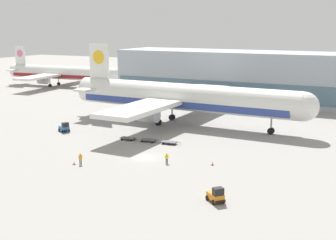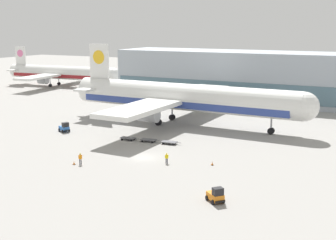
{
  "view_description": "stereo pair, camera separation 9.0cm",
  "coord_description": "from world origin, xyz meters",
  "px_view_note": "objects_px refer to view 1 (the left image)",
  "views": [
    {
      "loc": [
        36.71,
        -64.16,
        21.43
      ],
      "look_at": [
        -1.67,
        11.92,
        4.0
      ],
      "focal_mm": 50.0,
      "sensor_mm": 36.0,
      "label": 1
    },
    {
      "loc": [
        36.79,
        -64.12,
        21.43
      ],
      "look_at": [
        -1.67,
        11.92,
        4.0
      ],
      "focal_mm": 50.0,
      "sensor_mm": 36.0,
      "label": 2
    }
  ],
  "objects_px": {
    "airplane_distant": "(60,73)",
    "baggage_dolly_third": "(169,142)",
    "baggage_tug_mid": "(216,195)",
    "baggage_tug_foreground": "(64,128)",
    "baggage_dolly_lead": "(128,138)",
    "traffic_cone_far": "(74,163)",
    "ground_crew_near": "(167,157)",
    "ground_crew_far": "(80,158)",
    "baggage_dolly_second": "(148,140)",
    "airplane_main": "(179,98)",
    "traffic_cone_near": "(212,163)"
  },
  "relations": [
    {
      "from": "baggage_tug_mid",
      "to": "traffic_cone_near",
      "type": "relative_size",
      "value": 4.53
    },
    {
      "from": "airplane_main",
      "to": "traffic_cone_near",
      "type": "height_order",
      "value": "airplane_main"
    },
    {
      "from": "ground_crew_far",
      "to": "traffic_cone_near",
      "type": "relative_size",
      "value": 3.0
    },
    {
      "from": "baggage_dolly_second",
      "to": "traffic_cone_near",
      "type": "xyz_separation_m",
      "value": [
        16.05,
        -8.4,
        -0.09
      ]
    },
    {
      "from": "baggage_tug_foreground",
      "to": "baggage_tug_mid",
      "type": "relative_size",
      "value": 1.01
    },
    {
      "from": "airplane_distant",
      "to": "baggage_tug_foreground",
      "type": "height_order",
      "value": "airplane_distant"
    },
    {
      "from": "airplane_main",
      "to": "airplane_distant",
      "type": "distance_m",
      "value": 75.56
    },
    {
      "from": "ground_crew_far",
      "to": "traffic_cone_near",
      "type": "height_order",
      "value": "ground_crew_far"
    },
    {
      "from": "baggage_dolly_second",
      "to": "baggage_tug_foreground",
      "type": "bearing_deg",
      "value": 175.4
    },
    {
      "from": "airplane_distant",
      "to": "ground_crew_near",
      "type": "xyz_separation_m",
      "value": [
        75.86,
        -66.6,
        -3.71
      ]
    },
    {
      "from": "airplane_main",
      "to": "baggage_dolly_second",
      "type": "distance_m",
      "value": 17.86
    },
    {
      "from": "baggage_dolly_third",
      "to": "ground_crew_far",
      "type": "distance_m",
      "value": 18.85
    },
    {
      "from": "airplane_main",
      "to": "traffic_cone_near",
      "type": "xyz_separation_m",
      "value": [
        17.83,
        -25.31,
        -5.54
      ]
    },
    {
      "from": "traffic_cone_near",
      "to": "baggage_dolly_lead",
      "type": "bearing_deg",
      "value": 158.75
    },
    {
      "from": "baggage_dolly_lead",
      "to": "traffic_cone_far",
      "type": "relative_size",
      "value": 6.8
    },
    {
      "from": "baggage_dolly_lead",
      "to": "ground_crew_far",
      "type": "xyz_separation_m",
      "value": [
        1.67,
        -16.81,
        0.7
      ]
    },
    {
      "from": "baggage_tug_foreground",
      "to": "traffic_cone_near",
      "type": "xyz_separation_m",
      "value": [
        35.41,
        -8.01,
        -0.58
      ]
    },
    {
      "from": "baggage_tug_foreground",
      "to": "ground_crew_far",
      "type": "xyz_separation_m",
      "value": [
        16.92,
        -16.98,
        0.22
      ]
    },
    {
      "from": "baggage_dolly_lead",
      "to": "traffic_cone_near",
      "type": "bearing_deg",
      "value": -27.01
    },
    {
      "from": "airplane_main",
      "to": "baggage_dolly_lead",
      "type": "xyz_separation_m",
      "value": [
        -2.33,
        -17.47,
        -5.45
      ]
    },
    {
      "from": "ground_crew_near",
      "to": "baggage_dolly_third",
      "type": "bearing_deg",
      "value": 78.11
    },
    {
      "from": "airplane_distant",
      "to": "baggage_dolly_lead",
      "type": "relative_size",
      "value": 12.44
    },
    {
      "from": "baggage_tug_mid",
      "to": "ground_crew_near",
      "type": "xyz_separation_m",
      "value": [
        -12.8,
        11.81,
        0.12
      ]
    },
    {
      "from": "airplane_distant",
      "to": "baggage_dolly_second",
      "type": "bearing_deg",
      "value": -44.67
    },
    {
      "from": "airplane_distant",
      "to": "traffic_cone_far",
      "type": "height_order",
      "value": "airplane_distant"
    },
    {
      "from": "baggage_dolly_second",
      "to": "baggage_dolly_third",
      "type": "relative_size",
      "value": 1.0
    },
    {
      "from": "baggage_tug_mid",
      "to": "ground_crew_near",
      "type": "height_order",
      "value": "baggage_tug_mid"
    },
    {
      "from": "baggage_dolly_lead",
      "to": "baggage_dolly_second",
      "type": "height_order",
      "value": "same"
    },
    {
      "from": "traffic_cone_near",
      "to": "baggage_tug_foreground",
      "type": "bearing_deg",
      "value": 167.26
    },
    {
      "from": "baggage_dolly_second",
      "to": "baggage_tug_mid",
      "type": "bearing_deg",
      "value": -51.38
    },
    {
      "from": "baggage_tug_foreground",
      "to": "baggage_dolly_third",
      "type": "relative_size",
      "value": 0.75
    },
    {
      "from": "baggage_dolly_second",
      "to": "ground_crew_near",
      "type": "distance_m",
      "value": 14.27
    },
    {
      "from": "baggage_dolly_lead",
      "to": "traffic_cone_far",
      "type": "xyz_separation_m",
      "value": [
        0.77,
        -17.29,
        -0.12
      ]
    },
    {
      "from": "baggage_dolly_lead",
      "to": "airplane_main",
      "type": "bearing_deg",
      "value": 76.66
    },
    {
      "from": "airplane_distant",
      "to": "ground_crew_near",
      "type": "distance_m",
      "value": 101.01
    },
    {
      "from": "baggage_tug_mid",
      "to": "baggage_dolly_second",
      "type": "xyz_separation_m",
      "value": [
        -22.11,
        22.6,
        -0.49
      ]
    },
    {
      "from": "ground_crew_near",
      "to": "ground_crew_far",
      "type": "bearing_deg",
      "value": 172.6
    },
    {
      "from": "airplane_main",
      "to": "baggage_tug_foreground",
      "type": "xyz_separation_m",
      "value": [
        -17.58,
        -17.3,
        -4.96
      ]
    },
    {
      "from": "airplane_distant",
      "to": "baggage_dolly_second",
      "type": "height_order",
      "value": "airplane_distant"
    },
    {
      "from": "baggage_tug_foreground",
      "to": "ground_crew_near",
      "type": "bearing_deg",
      "value": 5.77
    },
    {
      "from": "baggage_dolly_third",
      "to": "airplane_main",
      "type": "bearing_deg",
      "value": 104.04
    },
    {
      "from": "airplane_distant",
      "to": "baggage_dolly_third",
      "type": "distance_m",
      "value": 90.08
    },
    {
      "from": "baggage_dolly_lead",
      "to": "ground_crew_far",
      "type": "height_order",
      "value": "ground_crew_far"
    },
    {
      "from": "airplane_main",
      "to": "ground_crew_far",
      "type": "xyz_separation_m",
      "value": [
        -0.66,
        -34.28,
        -4.75
      ]
    },
    {
      "from": "baggage_tug_mid",
      "to": "baggage_tug_foreground",
      "type": "bearing_deg",
      "value": -167.51
    },
    {
      "from": "airplane_distant",
      "to": "traffic_cone_far",
      "type": "bearing_deg",
      "value": -54.05
    },
    {
      "from": "baggage_tug_foreground",
      "to": "baggage_dolly_second",
      "type": "height_order",
      "value": "baggage_tug_foreground"
    },
    {
      "from": "airplane_main",
      "to": "ground_crew_far",
      "type": "distance_m",
      "value": 34.61
    },
    {
      "from": "baggage_dolly_lead",
      "to": "baggage_dolly_third",
      "type": "bearing_deg",
      "value": -0.22
    },
    {
      "from": "baggage_tug_foreground",
      "to": "baggage_dolly_second",
      "type": "xyz_separation_m",
      "value": [
        19.36,
        0.39,
        -0.49
      ]
    }
  ]
}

